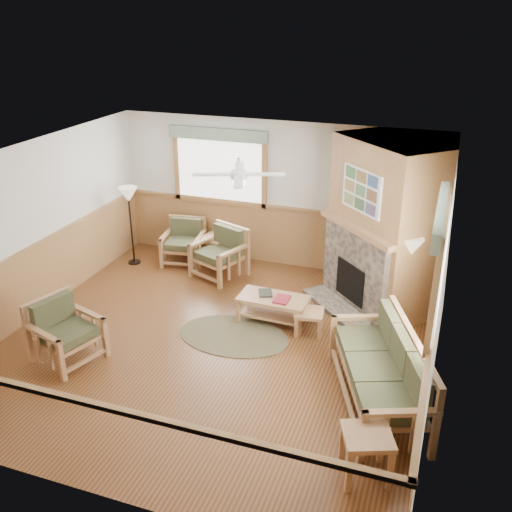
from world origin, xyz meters
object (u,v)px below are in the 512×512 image
(armchair_left, at_px, (66,332))
(end_table_chairs, at_px, (215,251))
(armchair_back_left, at_px, (183,242))
(sofa, at_px, (378,370))
(armchair_back_right, at_px, (219,253))
(floor_lamp_right, at_px, (407,285))
(floor_lamp_left, at_px, (131,226))
(footstool, at_px, (309,322))
(coffee_table, at_px, (273,309))
(end_table_sofa, at_px, (366,455))

(armchair_left, height_order, end_table_chairs, armchair_left)
(armchair_back_left, bearing_deg, armchair_left, -100.36)
(sofa, distance_m, armchair_back_left, 5.08)
(sofa, xyz_separation_m, armchair_back_right, (-3.22, 2.68, -0.03))
(floor_lamp_right, bearing_deg, armchair_back_right, 166.81)
(floor_lamp_left, bearing_deg, floor_lamp_right, -8.64)
(footstool, bearing_deg, armchair_back_left, 149.56)
(coffee_table, bearing_deg, floor_lamp_right, 14.55)
(armchair_back_right, distance_m, end_table_chairs, 0.56)
(end_table_chairs, bearing_deg, armchair_back_left, -168.95)
(coffee_table, distance_m, end_table_sofa, 3.30)
(armchair_back_left, height_order, end_table_sofa, armchair_back_left)
(armchair_left, relative_size, floor_lamp_right, 0.59)
(footstool, distance_m, floor_lamp_right, 1.55)
(armchair_back_left, height_order, coffee_table, armchair_back_left)
(end_table_sofa, distance_m, footstool, 2.88)
(armchair_back_left, bearing_deg, end_table_sofa, -55.12)
(armchair_back_left, relative_size, floor_lamp_right, 0.55)
(end_table_chairs, bearing_deg, coffee_table, -45.09)
(sofa, distance_m, armchair_back_right, 4.18)
(armchair_back_left, relative_size, armchair_back_right, 0.92)
(floor_lamp_left, distance_m, floor_lamp_right, 5.16)
(sofa, xyz_separation_m, footstool, (-1.19, 1.31, -0.29))
(armchair_left, distance_m, end_table_chairs, 3.67)
(coffee_table, relative_size, floor_lamp_right, 0.72)
(footstool, distance_m, floor_lamp_left, 4.06)
(end_table_chairs, height_order, footstool, end_table_chairs)
(armchair_left, xyz_separation_m, coffee_table, (2.36, 1.92, -0.23))
(sofa, xyz_separation_m, end_table_sofa, (0.07, -1.27, -0.20))
(end_table_sofa, relative_size, footstool, 1.33)
(floor_lamp_left, bearing_deg, footstool, -19.70)
(armchair_left, distance_m, coffee_table, 3.05)
(armchair_back_right, distance_m, end_table_sofa, 5.14)
(end_table_chairs, xyz_separation_m, floor_lamp_left, (-1.49, -0.47, 0.48))
(armchair_back_left, height_order, armchair_left, armchair_left)
(armchair_back_left, bearing_deg, floor_lamp_left, -167.74)
(end_table_sofa, bearing_deg, floor_lamp_right, 89.01)
(footstool, bearing_deg, armchair_left, -148.94)
(floor_lamp_right, bearing_deg, footstool, -156.29)
(end_table_sofa, distance_m, floor_lamp_right, 3.20)
(floor_lamp_left, bearing_deg, armchair_back_right, 0.25)
(floor_lamp_left, height_order, floor_lamp_right, floor_lamp_left)
(armchair_back_left, xyz_separation_m, coffee_table, (2.29, -1.57, -0.20))
(armchair_back_left, bearing_deg, armchair_back_right, -30.55)
(armchair_back_right, relative_size, end_table_sofa, 1.61)
(end_table_chairs, height_order, end_table_sofa, end_table_sofa)
(end_table_chairs, relative_size, end_table_sofa, 0.99)
(end_table_sofa, relative_size, floor_lamp_left, 0.37)
(sofa, relative_size, armchair_left, 2.34)
(sofa, bearing_deg, footstool, -159.22)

